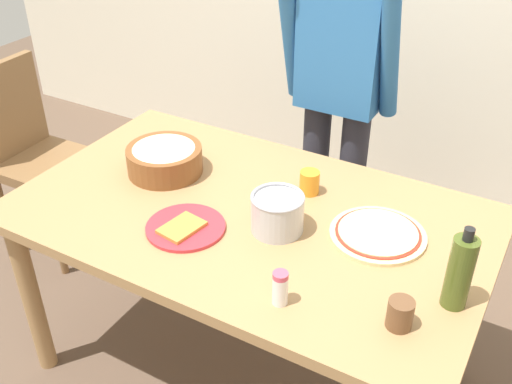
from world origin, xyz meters
name	(u,v)px	position (x,y,z in m)	size (l,w,h in m)	color
ground	(250,364)	(0.00, 0.00, 0.00)	(8.00, 8.00, 0.00)	brown
dining_table	(249,233)	(0.00, 0.00, 0.67)	(1.60, 0.96, 0.76)	#A37A4C
person_cook	(340,86)	(0.00, 0.76, 0.94)	(0.49, 0.25, 1.62)	#2D2D38
chair_wooden_left	(33,149)	(-1.32, 0.21, 0.54)	(0.41, 0.41, 0.95)	brown
pizza_raw_on_board	(378,234)	(0.43, 0.08, 0.77)	(0.31, 0.31, 0.02)	beige
plate_with_slice	(185,227)	(-0.13, -0.19, 0.77)	(0.26, 0.26, 0.02)	red
popcorn_bowl	(165,157)	(-0.40, 0.07, 0.82)	(0.28, 0.28, 0.11)	brown
olive_oil_bottle	(460,272)	(0.71, -0.11, 0.87)	(0.07, 0.07, 0.26)	#47561E
steel_pot	(277,213)	(0.13, -0.04, 0.83)	(0.17, 0.17, 0.13)	#B7B7BC
cup_orange	(309,182)	(0.13, 0.21, 0.80)	(0.07, 0.07, 0.09)	orange
cup_small_brown	(400,314)	(0.61, -0.26, 0.80)	(0.07, 0.07, 0.09)	brown
salt_shaker	(280,288)	(0.30, -0.34, 0.81)	(0.04, 0.04, 0.11)	white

